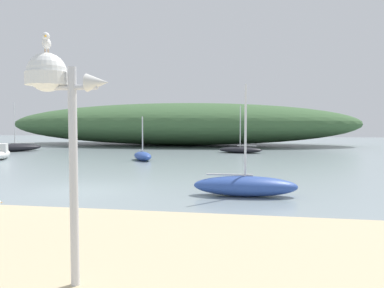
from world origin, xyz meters
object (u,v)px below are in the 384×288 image
seagull_on_radar (46,42)px  sailboat_far_left (143,156)px  sailboat_centre_water (245,186)px  motorboat_mid_channel (1,153)px  mast_structure (55,91)px  sailboat_east_reach (240,150)px  sailboat_off_point (15,147)px

seagull_on_radar → sailboat_far_left: seagull_on_radar is taller
sailboat_centre_water → motorboat_mid_channel: sailboat_centre_water is taller
sailboat_far_left → motorboat_mid_channel: size_ratio=0.82×
mast_structure → sailboat_far_left: (-4.94, 19.71, -2.62)m
seagull_on_radar → sailboat_east_reach: bearing=87.4°
motorboat_mid_channel → sailboat_off_point: sailboat_off_point is taller
seagull_on_radar → sailboat_centre_water: 9.15m
motorboat_mid_channel → sailboat_far_left: bearing=4.0°
seagull_on_radar → sailboat_off_point: sailboat_off_point is taller
seagull_on_radar → sailboat_far_left: (-4.84, 19.73, -3.29)m
seagull_on_radar → sailboat_far_left: 20.58m
sailboat_east_reach → sailboat_centre_water: size_ratio=1.04×
mast_structure → sailboat_centre_water: size_ratio=0.85×
sailboat_east_reach → sailboat_centre_water: (1.16, -19.30, 0.08)m
mast_structure → sailboat_off_point: sailboat_off_point is taller
motorboat_mid_channel → sailboat_east_reach: bearing=27.7°
mast_structure → sailboat_centre_water: sailboat_centre_water is taller
mast_structure → sailboat_east_reach: size_ratio=0.82×
sailboat_far_left → motorboat_mid_channel: bearing=-176.0°
mast_structure → sailboat_east_reach: bearing=87.6°
sailboat_east_reach → motorboat_mid_channel: sailboat_east_reach is taller
sailboat_far_left → sailboat_centre_water: size_ratio=0.77×
motorboat_mid_channel → sailboat_off_point: 7.69m
seagull_on_radar → mast_structure: bearing=9.1°
mast_structure → sailboat_far_left: mast_structure is taller
seagull_on_radar → sailboat_off_point: (-18.56, 25.79, -3.25)m
mast_structure → seagull_on_radar: (-0.10, -0.02, 0.67)m
seagull_on_radar → sailboat_centre_water: sailboat_centre_water is taller
motorboat_mid_channel → sailboat_off_point: (-3.65, 6.77, -0.08)m
seagull_on_radar → sailboat_east_reach: 27.73m
sailboat_centre_water → sailboat_east_reach: bearing=93.4°
sailboat_far_left → mast_structure: bearing=-75.9°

